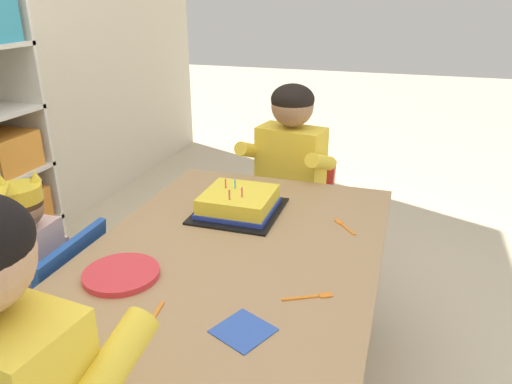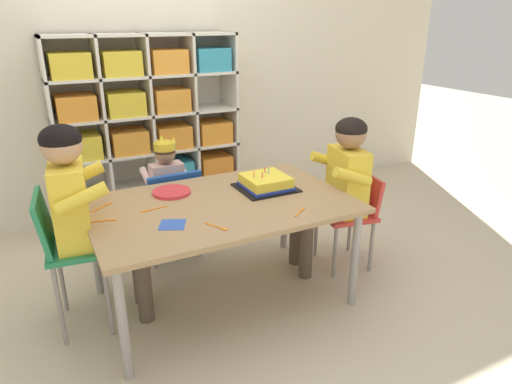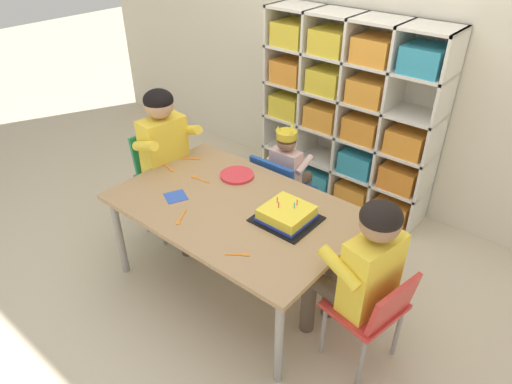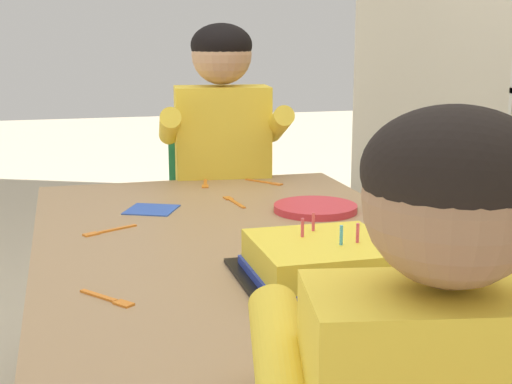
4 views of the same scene
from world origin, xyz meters
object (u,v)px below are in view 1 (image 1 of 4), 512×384
at_px(fork_near_child_seat, 151,321).
at_px(fork_beside_plate_stack, 34,371).
at_px(activity_table, 229,271).
at_px(guest_at_table_side, 285,171).
at_px(classroom_chair_blue, 56,302).
at_px(birthday_cake_on_tray, 239,204).
at_px(classroom_chair_guest_side, 294,207).
at_px(fork_near_cake_tray, 311,297).
at_px(paper_plate_stack, 121,274).
at_px(fork_at_table_front_edge, 344,226).
at_px(child_with_crown, 22,263).

distance_m(fork_near_child_seat, fork_beside_plate_stack, 0.28).
distance_m(activity_table, guest_at_table_side, 0.82).
xyz_separation_m(classroom_chair_blue, birthday_cake_on_tray, (0.43, -0.51, 0.25)).
bearing_deg(classroom_chair_guest_side, activity_table, -78.84).
distance_m(fork_near_cake_tray, fork_near_child_seat, 0.42).
bearing_deg(fork_near_cake_tray, classroom_chair_blue, -29.33).
distance_m(paper_plate_stack, fork_near_cake_tray, 0.54).
relative_size(classroom_chair_guest_side, birthday_cake_on_tray, 1.89).
relative_size(classroom_chair_blue, fork_near_child_seat, 4.56).
distance_m(guest_at_table_side, fork_at_table_front_edge, 0.60).
distance_m(classroom_chair_guest_side, fork_beside_plate_stack, 1.54).
distance_m(fork_near_child_seat, fork_at_table_front_edge, 0.77).
relative_size(birthday_cake_on_tray, fork_near_child_seat, 2.30).
distance_m(guest_at_table_side, fork_beside_plate_stack, 1.42).
xyz_separation_m(classroom_chair_blue, guest_at_table_side, (0.92, -0.56, 0.21)).
height_order(guest_at_table_side, fork_beside_plate_stack, guest_at_table_side).
height_order(activity_table, paper_plate_stack, paper_plate_stack).
distance_m(activity_table, paper_plate_stack, 0.32).
relative_size(birthday_cake_on_tray, fork_near_cake_tray, 2.50).
bearing_deg(classroom_chair_blue, guest_at_table_side, 147.41).
bearing_deg(paper_plate_stack, child_with_crown, 78.84).
height_order(activity_table, classroom_chair_guest_side, classroom_chair_guest_side).
relative_size(paper_plate_stack, fork_beside_plate_stack, 1.83).
height_order(classroom_chair_blue, fork_near_cake_tray, classroom_chair_blue).
bearing_deg(activity_table, fork_near_child_seat, 168.97).
relative_size(classroom_chair_blue, birthday_cake_on_tray, 1.98).
relative_size(birthday_cake_on_tray, fork_at_table_front_edge, 3.00).
bearing_deg(fork_beside_plate_stack, activity_table, 121.69).
bearing_deg(birthday_cake_on_tray, classroom_chair_guest_side, -6.78).
relative_size(birthday_cake_on_tray, fork_beside_plate_stack, 2.74).
height_order(guest_at_table_side, fork_near_cake_tray, guest_at_table_side).
bearing_deg(classroom_chair_blue, fork_near_child_seat, 63.00).
distance_m(birthday_cake_on_tray, fork_near_cake_tray, 0.58).
bearing_deg(child_with_crown, guest_at_table_side, 142.83).
xyz_separation_m(paper_plate_stack, fork_near_child_seat, (-0.16, -0.18, -0.01)).
bearing_deg(fork_near_child_seat, child_with_crown, 61.37).
height_order(classroom_chair_guest_side, fork_near_child_seat, same).
height_order(activity_table, birthday_cake_on_tray, birthday_cake_on_tray).
relative_size(fork_at_table_front_edge, fork_beside_plate_stack, 0.91).
xyz_separation_m(classroom_chair_guest_side, fork_near_cake_tray, (-1.06, -0.29, 0.23)).
height_order(guest_at_table_side, fork_at_table_front_edge, guest_at_table_side).
distance_m(classroom_chair_blue, guest_at_table_side, 1.10).
height_order(child_with_crown, fork_near_child_seat, child_with_crown).
relative_size(child_with_crown, fork_at_table_front_edge, 7.80).
distance_m(classroom_chair_guest_side, fork_at_table_front_edge, 0.72).
height_order(paper_plate_stack, fork_beside_plate_stack, paper_plate_stack).
bearing_deg(child_with_crown, fork_at_table_front_edge, 111.65).
xyz_separation_m(classroom_chair_guest_side, fork_near_child_seat, (-1.28, 0.06, 0.23)).
distance_m(child_with_crown, guest_at_table_side, 1.15).
relative_size(activity_table, guest_at_table_side, 1.41).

